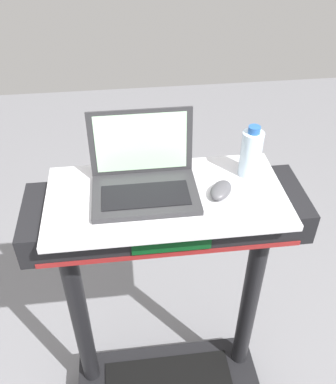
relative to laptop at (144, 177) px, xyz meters
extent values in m
cylinder|color=black|center=(-0.28, -0.04, -0.62)|extent=(0.07, 0.07, 0.88)
cylinder|color=black|center=(0.40, -0.04, -0.62)|extent=(0.07, 0.07, 0.88)
cube|color=black|center=(0.06, -0.04, -0.12)|extent=(0.90, 0.28, 0.11)
cube|color=#0C3F19|center=(0.06, -0.18, -0.12)|extent=(0.24, 0.01, 0.06)
cube|color=maroon|center=(0.06, -0.18, -0.17)|extent=(0.81, 0.00, 0.02)
cube|color=silver|center=(0.06, -0.04, -0.06)|extent=(0.75, 0.38, 0.02)
cube|color=#2D2D30|center=(0.00, -0.04, -0.04)|extent=(0.33, 0.22, 0.02)
cube|color=black|center=(0.00, -0.05, -0.03)|extent=(0.27, 0.12, 0.00)
cube|color=#2D2D30|center=(0.00, 0.08, 0.08)|extent=(0.33, 0.03, 0.22)
cube|color=#B2E0B7|center=(0.00, 0.08, 0.08)|extent=(0.29, 0.02, 0.19)
ellipsoid|color=#4C4C51|center=(0.23, -0.06, -0.03)|extent=(0.10, 0.12, 0.03)
cylinder|color=silver|center=(0.35, 0.04, 0.03)|extent=(0.07, 0.07, 0.16)
cylinder|color=#2659A5|center=(0.35, 0.04, 0.12)|extent=(0.04, 0.04, 0.02)
camera|label=1|loc=(-0.05, -1.06, 0.78)|focal=39.62mm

